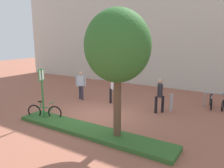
% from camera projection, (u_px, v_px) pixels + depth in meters
% --- Properties ---
extents(ground_plane, '(60.00, 60.00, 0.00)m').
position_uv_depth(ground_plane, '(97.00, 116.00, 10.54)').
color(ground_plane, '#9E5B47').
extents(building_facade, '(28.00, 1.20, 10.00)m').
position_uv_depth(building_facade, '(161.00, 21.00, 16.47)').
color(building_facade, beige).
rests_on(building_facade, ground).
extents(planter_strip, '(7.00, 1.10, 0.16)m').
position_uv_depth(planter_strip, '(89.00, 131.00, 8.62)').
color(planter_strip, '#336028').
rests_on(planter_strip, ground).
extents(tree_sidewalk, '(2.30, 2.30, 4.68)m').
position_uv_depth(tree_sidewalk, '(118.00, 47.00, 7.43)').
color(tree_sidewalk, brown).
rests_on(tree_sidewalk, ground).
extents(parking_sign_post, '(0.12, 0.36, 2.37)m').
position_uv_depth(parking_sign_post, '(42.00, 87.00, 9.67)').
color(parking_sign_post, '#2D7238').
rests_on(parking_sign_post, ground).
extents(bike_at_sign, '(1.59, 0.67, 0.86)m').
position_uv_depth(bike_at_sign, '(45.00, 112.00, 10.05)').
color(bike_at_sign, black).
rests_on(bike_at_sign, ground).
extents(bollard_steel, '(0.16, 0.16, 0.90)m').
position_uv_depth(bollard_steel, '(171.00, 102.00, 11.19)').
color(bollard_steel, '#ADADB2').
rests_on(bollard_steel, ground).
extents(person_shirt_blue, '(0.42, 0.52, 1.72)m').
position_uv_depth(person_shirt_blue, '(113.00, 86.00, 12.54)').
color(person_shirt_blue, black).
rests_on(person_shirt_blue, ground).
extents(person_casual_tan, '(0.53, 0.42, 1.72)m').
position_uv_depth(person_casual_tan, '(81.00, 84.00, 13.25)').
color(person_casual_tan, '#383342').
rests_on(person_casual_tan, ground).
extents(person_suited_dark, '(0.38, 0.57, 1.72)m').
position_uv_depth(person_suited_dark, '(160.00, 94.00, 10.80)').
color(person_suited_dark, black).
rests_on(person_suited_dark, ground).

